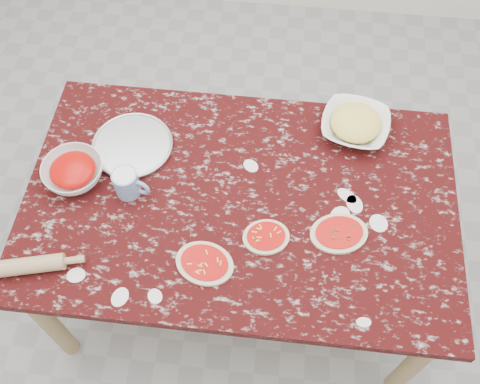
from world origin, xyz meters
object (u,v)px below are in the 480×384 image
cheese_bowl (355,125)px  flour_mug (127,183)px  pizza_tray (132,146)px  rolling_pin (21,266)px  worktable (240,210)px  sauce_bowl (73,172)px

cheese_bowl → flour_mug: 0.91m
cheese_bowl → flour_mug: size_ratio=1.90×
pizza_tray → cheese_bowl: 0.88m
flour_mug → rolling_pin: flour_mug is taller
worktable → cheese_bowl: cheese_bowl is taller
pizza_tray → rolling_pin: size_ratio=1.06×
flour_mug → rolling_pin: bearing=-129.9°
rolling_pin → sauce_bowl: bearing=79.0°
pizza_tray → cheese_bowl: size_ratio=1.17×
cheese_bowl → rolling_pin: 1.34m
sauce_bowl → rolling_pin: (-0.08, -0.39, -0.01)m
flour_mug → rolling_pin: (-0.29, -0.35, -0.03)m
pizza_tray → sauce_bowl: (-0.18, -0.17, 0.03)m
pizza_tray → flour_mug: (0.03, -0.20, 0.05)m
worktable → rolling_pin: 0.80m
worktable → flour_mug: (-0.41, -0.01, 0.14)m
sauce_bowl → flour_mug: bearing=-10.0°
worktable → sauce_bowl: 0.64m
worktable → rolling_pin: size_ratio=5.47×
pizza_tray → sauce_bowl: bearing=-138.1°
worktable → sauce_bowl: (-0.63, 0.03, 0.12)m
worktable → cheese_bowl: bearing=41.6°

